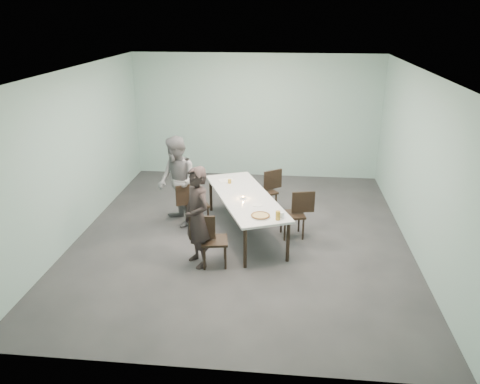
# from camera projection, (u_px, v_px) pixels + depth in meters

# --- Properties ---
(ground) EXTENTS (7.00, 7.00, 0.00)m
(ground) POSITION_uv_depth(u_px,v_px,m) (242.00, 236.00, 8.71)
(ground) COLOR #333335
(ground) RESTS_ON ground
(room_shell) EXTENTS (6.02, 7.02, 3.01)m
(room_shell) POSITION_uv_depth(u_px,v_px,m) (242.00, 129.00, 7.98)
(room_shell) COLOR #96BDB5
(room_shell) RESTS_ON ground
(table) EXTENTS (1.82, 2.75, 0.75)m
(table) POSITION_uv_depth(u_px,v_px,m) (245.00, 199.00, 8.57)
(table) COLOR white
(table) RESTS_ON ground
(chair_near_left) EXTENTS (0.64, 0.48, 0.87)m
(chair_near_left) POSITION_uv_depth(u_px,v_px,m) (209.00, 237.00, 7.55)
(chair_near_left) COLOR black
(chair_near_left) RESTS_ON ground
(chair_far_left) EXTENTS (0.64, 0.57, 0.87)m
(chair_far_left) POSITION_uv_depth(u_px,v_px,m) (192.00, 202.00, 8.92)
(chair_far_left) COLOR black
(chair_far_left) RESTS_ON ground
(chair_near_right) EXTENTS (0.65, 0.50, 0.87)m
(chair_near_right) POSITION_uv_depth(u_px,v_px,m) (297.00, 211.00, 8.53)
(chair_near_right) COLOR black
(chair_near_right) RESTS_ON ground
(chair_far_right) EXTENTS (0.63, 0.59, 0.87)m
(chair_far_right) POSITION_uv_depth(u_px,v_px,m) (268.00, 188.00, 9.63)
(chair_far_right) COLOR black
(chair_far_right) RESTS_ON ground
(diner_near) EXTENTS (0.69, 0.73, 1.68)m
(diner_near) POSITION_uv_depth(u_px,v_px,m) (197.00, 217.00, 7.45)
(diner_near) COLOR black
(diner_near) RESTS_ON ground
(diner_far) EXTENTS (1.02, 1.07, 1.75)m
(diner_far) POSITION_uv_depth(u_px,v_px,m) (177.00, 182.00, 8.89)
(diner_far) COLOR slate
(diner_far) RESTS_ON ground
(pizza) EXTENTS (0.34, 0.34, 0.04)m
(pizza) POSITION_uv_depth(u_px,v_px,m) (260.00, 216.00, 7.68)
(pizza) COLOR white
(pizza) RESTS_ON table
(side_plate) EXTENTS (0.18, 0.18, 0.01)m
(side_plate) POSITION_uv_depth(u_px,v_px,m) (257.00, 205.00, 8.14)
(side_plate) COLOR white
(side_plate) RESTS_ON table
(beer_glass) EXTENTS (0.08, 0.08, 0.15)m
(beer_glass) POSITION_uv_depth(u_px,v_px,m) (278.00, 216.00, 7.55)
(beer_glass) COLOR #B88B28
(beer_glass) RESTS_ON table
(water_tumbler) EXTENTS (0.08, 0.08, 0.09)m
(water_tumbler) POSITION_uv_depth(u_px,v_px,m) (282.00, 215.00, 7.64)
(water_tumbler) COLOR silver
(water_tumbler) RESTS_ON table
(tealight) EXTENTS (0.06, 0.06, 0.05)m
(tealight) POSITION_uv_depth(u_px,v_px,m) (243.00, 198.00, 8.41)
(tealight) COLOR silver
(tealight) RESTS_ON table
(amber_tumbler) EXTENTS (0.07, 0.07, 0.08)m
(amber_tumbler) POSITION_uv_depth(u_px,v_px,m) (230.00, 181.00, 9.16)
(amber_tumbler) COLOR #B88B28
(amber_tumbler) RESTS_ON table
(menu) EXTENTS (0.36, 0.32, 0.01)m
(menu) POSITION_uv_depth(u_px,v_px,m) (226.00, 180.00, 9.33)
(menu) COLOR silver
(menu) RESTS_ON table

